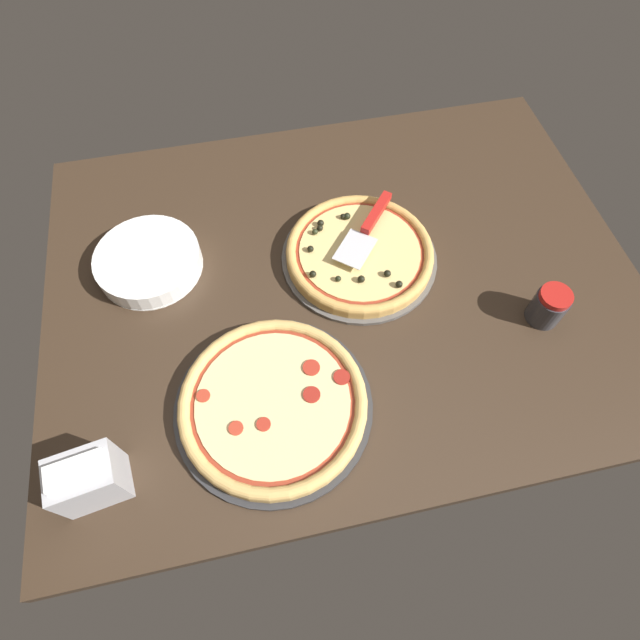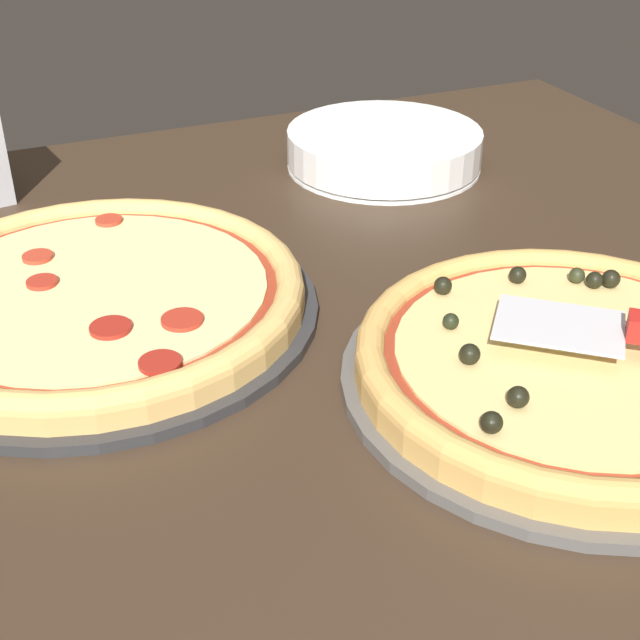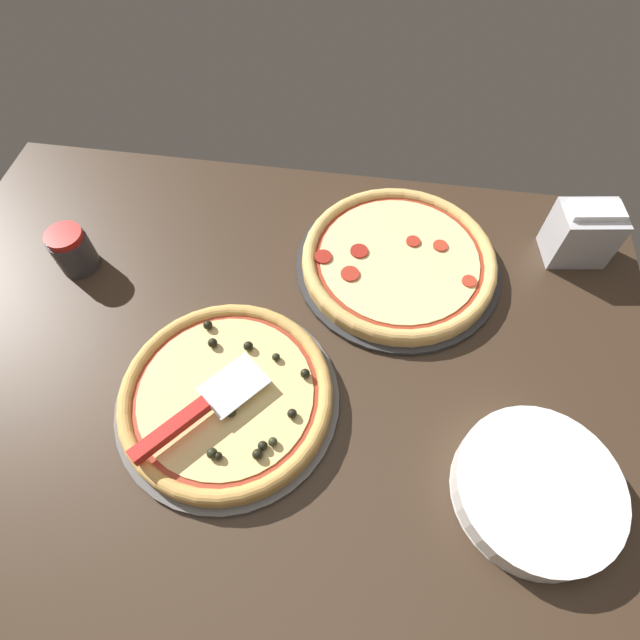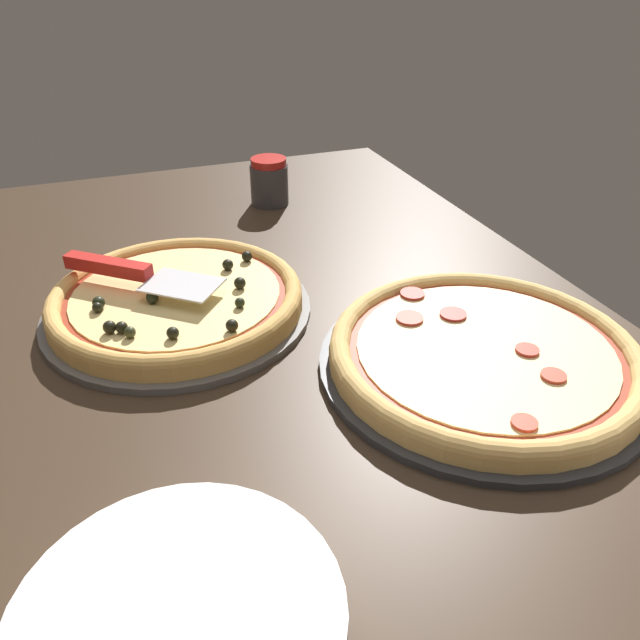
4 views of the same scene
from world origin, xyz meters
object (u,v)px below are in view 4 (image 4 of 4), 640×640
at_px(pizza_front, 177,298).
at_px(pizza_back, 484,352).
at_px(serving_spatula, 124,270).
at_px(parmesan_shaker, 269,182).
at_px(plate_stack, 180,631).

bearing_deg(pizza_front, pizza_back, 51.41).
bearing_deg(serving_spatula, parmesan_shaker, 136.31).
bearing_deg(pizza_back, serving_spatula, -128.10).
relative_size(pizza_back, plate_stack, 1.54).
relative_size(pizza_back, serving_spatula, 1.81).
xyz_separation_m(pizza_front, serving_spatula, (-0.04, -0.06, 0.03)).
height_order(serving_spatula, plate_stack, serving_spatula).
bearing_deg(pizza_front, serving_spatula, -125.32).
bearing_deg(parmesan_shaker, pizza_back, 7.82).
height_order(serving_spatula, parmesan_shaker, parmesan_shaker).
bearing_deg(plate_stack, pizza_front, 170.83).
distance_m(pizza_back, parmesan_shaker, 0.64).
bearing_deg(parmesan_shaker, plate_stack, -20.69).
xyz_separation_m(pizza_front, parmesan_shaker, (-0.37, 0.25, 0.02)).
distance_m(pizza_back, plate_stack, 0.47).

